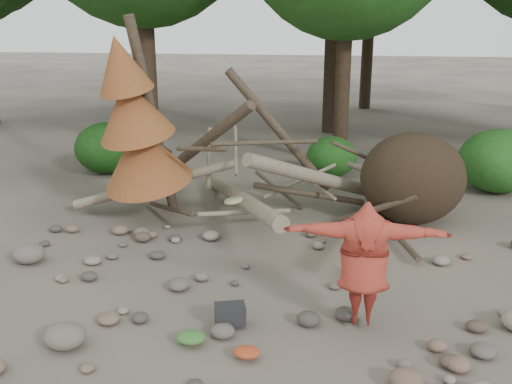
# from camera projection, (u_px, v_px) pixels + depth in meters

# --- Properties ---
(ground) EXTENTS (120.00, 120.00, 0.00)m
(ground) POSITION_uv_depth(u_px,v_px,m) (261.00, 309.00, 8.70)
(ground) COLOR #514C44
(ground) RESTS_ON ground
(deadfall_pile) EXTENTS (8.55, 5.24, 3.30)m
(deadfall_pile) POSITION_uv_depth(u_px,v_px,m) (385.00, 180.00, 12.12)
(deadfall_pile) COLOR #332619
(deadfall_pile) RESTS_ON ground
(dead_conifer) EXTENTS (2.06, 2.16, 4.35)m
(dead_conifer) POSITION_uv_depth(u_px,v_px,m) (136.00, 126.00, 11.73)
(dead_conifer) COLOR #4C3F30
(dead_conifer) RESTS_ON ground
(bush_left) EXTENTS (1.80, 1.80, 1.44)m
(bush_left) POSITION_uv_depth(u_px,v_px,m) (107.00, 148.00, 16.11)
(bush_left) COLOR #184512
(bush_left) RESTS_ON ground
(bush_mid) EXTENTS (1.40, 1.40, 1.12)m
(bush_mid) POSITION_uv_depth(u_px,v_px,m) (332.00, 157.00, 15.78)
(bush_mid) COLOR #205819
(bush_mid) RESTS_ON ground
(bush_right) EXTENTS (2.00, 2.00, 1.60)m
(bush_right) POSITION_uv_depth(u_px,v_px,m) (499.00, 161.00, 14.33)
(bush_right) COLOR #296820
(bush_right) RESTS_ON ground
(frisbee_thrower) EXTENTS (3.15, 0.69, 1.83)m
(frisbee_thrower) POSITION_uv_depth(u_px,v_px,m) (364.00, 263.00, 7.92)
(frisbee_thrower) COLOR #A33124
(frisbee_thrower) RESTS_ON ground
(backpack) EXTENTS (0.50, 0.40, 0.29)m
(backpack) POSITION_uv_depth(u_px,v_px,m) (230.00, 318.00, 8.17)
(backpack) COLOR black
(backpack) RESTS_ON ground
(cloth_green) EXTENTS (0.40, 0.33, 0.15)m
(cloth_green) POSITION_uv_depth(u_px,v_px,m) (191.00, 340.00, 7.72)
(cloth_green) COLOR #3A702C
(cloth_green) RESTS_ON ground
(cloth_orange) EXTENTS (0.35, 0.29, 0.13)m
(cloth_orange) POSITION_uv_depth(u_px,v_px,m) (247.00, 355.00, 7.40)
(cloth_orange) COLOR #A93D1D
(cloth_orange) RESTS_ON ground
(boulder_front_left) EXTENTS (0.57, 0.52, 0.34)m
(boulder_front_left) POSITION_uv_depth(u_px,v_px,m) (65.00, 336.00, 7.65)
(boulder_front_left) COLOR #6B6559
(boulder_front_left) RESTS_ON ground
(boulder_front_right) EXTENTS (0.42, 0.38, 0.25)m
(boulder_front_right) POSITION_uv_depth(u_px,v_px,m) (406.00, 379.00, 6.81)
(boulder_front_right) COLOR brown
(boulder_front_right) RESTS_ON ground
(boulder_mid_left) EXTENTS (0.59, 0.53, 0.36)m
(boulder_mid_left) POSITION_uv_depth(u_px,v_px,m) (29.00, 253.00, 10.30)
(boulder_mid_left) COLOR #696158
(boulder_mid_left) RESTS_ON ground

